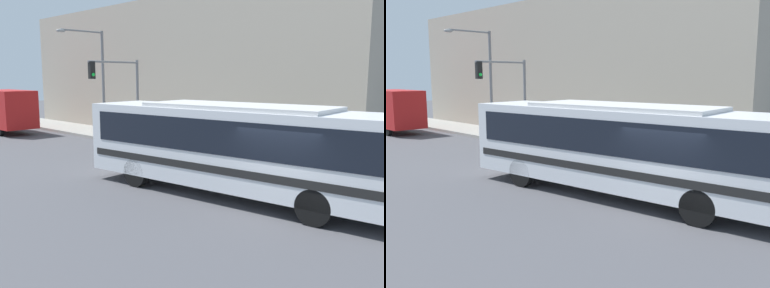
% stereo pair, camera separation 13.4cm
% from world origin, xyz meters
% --- Properties ---
extents(ground_plane, '(120.00, 120.00, 0.00)m').
position_xyz_m(ground_plane, '(0.00, 0.00, 0.00)').
color(ground_plane, '#47474C').
extents(sidewalk, '(3.29, 70.00, 0.18)m').
position_xyz_m(sidewalk, '(6.14, 20.00, 0.09)').
color(sidewalk, gray).
rests_on(sidewalk, ground_plane).
extents(building_facade, '(6.00, 28.67, 8.77)m').
position_xyz_m(building_facade, '(10.79, 15.33, 4.39)').
color(building_facade, '#9E9384').
rests_on(building_facade, ground_plane).
extents(city_bus, '(3.71, 11.58, 3.04)m').
position_xyz_m(city_bus, '(0.57, 2.19, 1.77)').
color(city_bus, silver).
rests_on(city_bus, ground_plane).
extents(delivery_truck, '(2.23, 6.54, 2.98)m').
position_xyz_m(delivery_truck, '(1.94, 24.01, 1.62)').
color(delivery_truck, '#B21919').
rests_on(delivery_truck, ground_plane).
extents(fire_hydrant, '(0.23, 0.31, 0.67)m').
position_xyz_m(fire_hydrant, '(5.10, 5.18, 0.51)').
color(fire_hydrant, gold).
rests_on(fire_hydrant, sidewalk).
extents(traffic_light_pole, '(3.28, 0.35, 4.66)m').
position_xyz_m(traffic_light_pole, '(4.05, 13.16, 3.42)').
color(traffic_light_pole, slate).
rests_on(traffic_light_pole, sidewalk).
extents(street_lamp, '(3.15, 0.28, 6.52)m').
position_xyz_m(street_lamp, '(4.87, 16.72, 4.16)').
color(street_lamp, slate).
rests_on(street_lamp, sidewalk).
extents(pedestrian_near_corner, '(0.34, 0.34, 1.57)m').
position_xyz_m(pedestrian_near_corner, '(6.56, 14.57, 0.97)').
color(pedestrian_near_corner, '#23283D').
rests_on(pedestrian_near_corner, sidewalk).
extents(pedestrian_mid_block, '(0.34, 0.34, 1.61)m').
position_xyz_m(pedestrian_mid_block, '(6.21, 11.82, 0.99)').
color(pedestrian_mid_block, '#47382D').
rests_on(pedestrian_mid_block, sidewalk).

